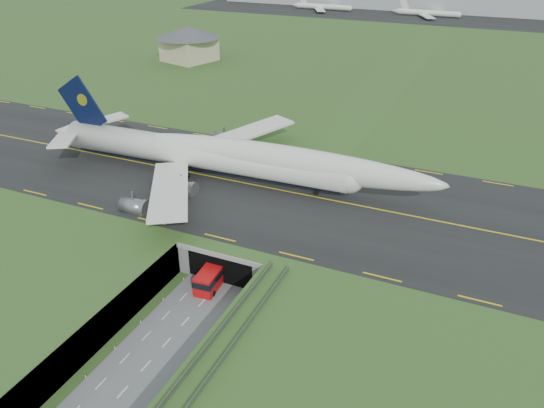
% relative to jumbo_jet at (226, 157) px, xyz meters
% --- Properties ---
extents(ground, '(900.00, 900.00, 0.00)m').
position_rel_jumbo_jet_xyz_m(ground, '(12.04, -33.28, -11.16)').
color(ground, '#355522').
rests_on(ground, ground).
extents(airfield_deck, '(800.00, 800.00, 6.00)m').
position_rel_jumbo_jet_xyz_m(airfield_deck, '(12.04, -33.28, -8.16)').
color(airfield_deck, gray).
rests_on(airfield_deck, ground).
extents(trench_road, '(12.00, 75.00, 0.20)m').
position_rel_jumbo_jet_xyz_m(trench_road, '(12.04, -40.78, -11.06)').
color(trench_road, slate).
rests_on(trench_road, ground).
extents(taxiway, '(800.00, 44.00, 0.18)m').
position_rel_jumbo_jet_xyz_m(taxiway, '(12.04, -0.28, -5.07)').
color(taxiway, black).
rests_on(taxiway, airfield_deck).
extents(tunnel_portal, '(17.00, 22.30, 6.00)m').
position_rel_jumbo_jet_xyz_m(tunnel_portal, '(12.04, -16.57, -7.83)').
color(tunnel_portal, gray).
rests_on(tunnel_portal, ground).
extents(guideway, '(3.00, 53.00, 7.05)m').
position_rel_jumbo_jet_xyz_m(guideway, '(23.04, -52.39, -5.84)').
color(guideway, '#A8A8A3').
rests_on(guideway, ground).
extents(jumbo_jet, '(88.77, 58.09, 19.23)m').
position_rel_jumbo_jet_xyz_m(jumbo_jet, '(0.00, 0.00, 0.00)').
color(jumbo_jet, white).
rests_on(jumbo_jet, ground).
extents(shuttle_tram, '(3.84, 8.60, 3.39)m').
position_rel_jumbo_jet_xyz_m(shuttle_tram, '(11.14, -26.38, -9.31)').
color(shuttle_tram, red).
rests_on(shuttle_tram, ground).
extents(service_building, '(29.97, 29.97, 13.23)m').
position_rel_jumbo_jet_xyz_m(service_building, '(-65.26, 90.40, 2.67)').
color(service_building, '#C8BB90').
rests_on(service_building, ground).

